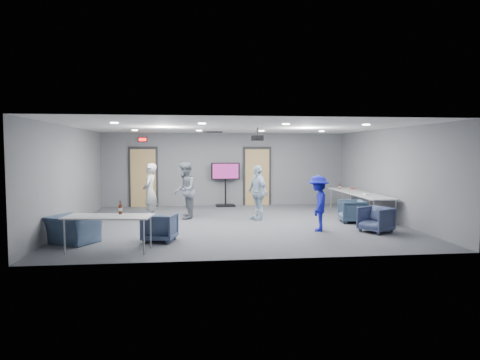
{
  "coord_description": "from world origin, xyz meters",
  "views": [
    {
      "loc": [
        -1.26,
        -11.88,
        2.07
      ],
      "look_at": [
        0.15,
        0.43,
        1.2
      ],
      "focal_mm": 32.0,
      "sensor_mm": 36.0,
      "label": 1
    }
  ],
  "objects": [
    {
      "name": "chair_front_a",
      "position": [
        -1.98,
        -2.15,
        0.32
      ],
      "size": [
        0.84,
        0.86,
        0.65
      ],
      "primitive_type": "imported",
      "rotation": [
        0.0,
        0.0,
        2.9
      ],
      "color": "#3C4967",
      "rests_on": "floor"
    },
    {
      "name": "bottle_right",
      "position": [
        3.81,
        2.25,
        0.81
      ],
      "size": [
        0.06,
        0.06,
        0.22
      ],
      "color": "#511E0D",
      "rests_on": "table_right_a"
    },
    {
      "name": "person_d",
      "position": [
        1.96,
        -1.33,
        0.71
      ],
      "size": [
        0.81,
        1.05,
        1.43
      ],
      "primitive_type": "imported",
      "rotation": [
        0.0,
        0.0,
        -1.92
      ],
      "color": "#191DA7",
      "rests_on": "floor"
    },
    {
      "name": "person_a",
      "position": [
        -2.47,
        0.82,
        0.84
      ],
      "size": [
        0.5,
        0.67,
        1.68
      ],
      "primitive_type": "imported",
      "rotation": [
        0.0,
        0.0,
        -1.74
      ],
      "color": "#A1A4A1",
      "rests_on": "floor"
    },
    {
      "name": "wall_right",
      "position": [
        4.5,
        0.0,
        1.35
      ],
      "size": [
        0.02,
        8.0,
        2.7
      ],
      "primitive_type": "cube",
      "color": "slate",
      "rests_on": "floor"
    },
    {
      "name": "table_front_left",
      "position": [
        -2.95,
        -3.0,
        0.68
      ],
      "size": [
        1.83,
        0.96,
        0.73
      ],
      "rotation": [
        0.0,
        0.0,
        -0.14
      ],
      "color": "silver",
      "rests_on": "floor"
    },
    {
      "name": "projector",
      "position": [
        0.58,
        -0.13,
        2.4
      ],
      "size": [
        0.4,
        0.37,
        0.36
      ],
      "rotation": [
        0.0,
        0.0,
        -0.21
      ],
      "color": "black",
      "rests_on": "ceiling"
    },
    {
      "name": "bottle_front",
      "position": [
        -2.74,
        -2.79,
        0.84
      ],
      "size": [
        0.08,
        0.08,
        0.29
      ],
      "color": "#511E0D",
      "rests_on": "table_front_left"
    },
    {
      "name": "hvac_diffuser",
      "position": [
        -0.5,
        2.8,
        2.69
      ],
      "size": [
        0.6,
        0.6,
        0.03
      ],
      "primitive_type": "cube",
      "color": "black",
      "rests_on": "ceiling"
    },
    {
      "name": "person_c",
      "position": [
        0.69,
        0.6,
        0.81
      ],
      "size": [
        0.72,
        1.03,
        1.62
      ],
      "primitive_type": "imported",
      "rotation": [
        0.0,
        0.0,
        -1.19
      ],
      "color": "#A9C1DA",
      "rests_on": "floor"
    },
    {
      "name": "chair_right_b",
      "position": [
        3.31,
        -0.2,
        0.33
      ],
      "size": [
        0.8,
        0.78,
        0.65
      ],
      "primitive_type": "imported",
      "rotation": [
        0.0,
        0.0,
        -1.7
      ],
      "color": "#374A60",
      "rests_on": "floor"
    },
    {
      "name": "exit_sign",
      "position": [
        -3.0,
        3.93,
        2.45
      ],
      "size": [
        0.32,
        0.08,
        0.16
      ],
      "color": "black",
      "rests_on": "wall_back"
    },
    {
      "name": "chair_front_b",
      "position": [
        -3.88,
        -2.15,
        0.31
      ],
      "size": [
        1.24,
        1.2,
        0.62
      ],
      "primitive_type": "imported",
      "rotation": [
        0.0,
        0.0,
        2.6
      ],
      "color": "#3D4F6A",
      "rests_on": "floor"
    },
    {
      "name": "wall_front",
      "position": [
        0.0,
        -4.0,
        1.35
      ],
      "size": [
        9.0,
        0.02,
        2.7
      ],
      "primitive_type": "cube",
      "color": "slate",
      "rests_on": "floor"
    },
    {
      "name": "door_left",
      "position": [
        -3.0,
        3.95,
        1.07
      ],
      "size": [
        1.06,
        0.17,
        2.24
      ],
      "color": "black",
      "rests_on": "wall_back"
    },
    {
      "name": "person_b",
      "position": [
        -1.46,
        1.01,
        0.86
      ],
      "size": [
        0.7,
        0.87,
        1.71
      ],
      "primitive_type": "imported",
      "rotation": [
        0.0,
        0.0,
        -1.63
      ],
      "color": "slate",
      "rests_on": "floor"
    },
    {
      "name": "floor",
      "position": [
        0.0,
        0.0,
        0.0
      ],
      "size": [
        9.0,
        9.0,
        0.0
      ],
      "primitive_type": "plane",
      "color": "#3B3D43",
      "rests_on": "ground"
    },
    {
      "name": "ceiling",
      "position": [
        0.0,
        0.0,
        2.7
      ],
      "size": [
        9.0,
        9.0,
        0.0
      ],
      "primitive_type": "plane",
      "rotation": [
        3.14,
        0.0,
        0.0
      ],
      "color": "silver",
      "rests_on": "wall_back"
    },
    {
      "name": "downlights",
      "position": [
        0.0,
        0.0,
        2.68
      ],
      "size": [
        6.18,
        3.78,
        0.02
      ],
      "color": "white",
      "rests_on": "ceiling"
    },
    {
      "name": "table_right_a",
      "position": [
        4.0,
        1.95,
        0.69
      ],
      "size": [
        0.77,
        1.86,
        0.73
      ],
      "rotation": [
        0.0,
        0.0,
        1.57
      ],
      "color": "silver",
      "rests_on": "floor"
    },
    {
      "name": "wrapper",
      "position": [
        4.0,
        0.42,
        0.75
      ],
      "size": [
        0.23,
        0.18,
        0.04
      ],
      "primitive_type": "cube",
      "rotation": [
        0.0,
        0.0,
        0.29
      ],
      "color": "silver",
      "rests_on": "table_right_b"
    },
    {
      "name": "wall_left",
      "position": [
        -4.5,
        0.0,
        1.35
      ],
      "size": [
        0.02,
        8.0,
        2.7
      ],
      "primitive_type": "cube",
      "color": "slate",
      "rests_on": "floor"
    },
    {
      "name": "tv_stand",
      "position": [
        -0.01,
        3.75,
        0.91
      ],
      "size": [
        1.05,
        0.5,
        1.61
      ],
      "color": "black",
      "rests_on": "floor"
    },
    {
      "name": "chair_right_c",
      "position": [
        3.35,
        -1.68,
        0.32
      ],
      "size": [
        0.96,
        0.95,
        0.64
      ],
      "primitive_type": "imported",
      "rotation": [
        0.0,
        0.0,
        -1.05
      ],
      "color": "#384262",
      "rests_on": "floor"
    },
    {
      "name": "table_right_b",
      "position": [
        4.0,
        0.05,
        0.69
      ],
      "size": [
        0.78,
        1.88,
        0.73
      ],
      "rotation": [
        0.0,
        0.0,
        1.57
      ],
      "color": "silver",
      "rests_on": "floor"
    },
    {
      "name": "door_right",
      "position": [
        1.2,
        3.95,
        1.07
      ],
      "size": [
        1.06,
        0.17,
        2.24
      ],
      "color": "black",
      "rests_on": "wall_back"
    },
    {
      "name": "snack_box",
      "position": [
        4.23,
        2.14,
        0.75
      ],
      "size": [
        0.19,
        0.14,
        0.04
      ],
      "primitive_type": "cube",
      "rotation": [
        0.0,
        0.0,
        0.18
      ],
      "color": "#D74635",
      "rests_on": "table_right_a"
    },
    {
      "name": "wall_back",
      "position": [
        0.0,
        4.0,
        1.35
      ],
      "size": [
        9.0,
        0.02,
        2.7
      ],
      "primitive_type": "cube",
      "color": "slate",
      "rests_on": "floor"
    }
  ]
}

